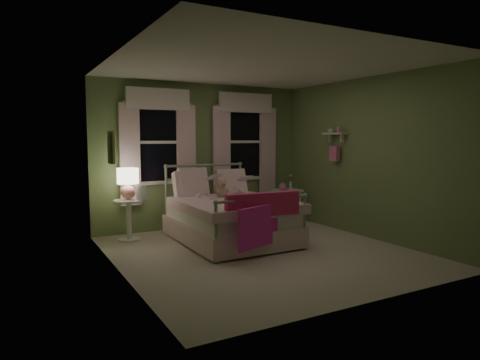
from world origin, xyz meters
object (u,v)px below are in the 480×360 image
child_left (202,179)px  table_lamp (128,181)px  nightstand_right (287,195)px  nightstand_left (129,214)px  bed (229,218)px  teddy_bear (222,189)px  child_right (233,181)px

child_left → table_lamp: size_ratio=1.62×
nightstand_right → nightstand_left: bearing=178.5°
nightstand_left → child_left: bearing=-19.0°
table_lamp → child_left: bearing=-19.0°
bed → table_lamp: 1.70m
bed → nightstand_right: 1.78m
bed → teddy_bear: size_ratio=6.50×
child_left → child_right: 0.56m
nightstand_left → table_lamp: (0.00, 0.00, 0.54)m
table_lamp → nightstand_right: table_lamp is taller
teddy_bear → nightstand_left: bearing=158.7°
bed → child_left: bearing=122.4°
child_right → teddy_bear: (-0.28, -0.16, -0.12)m
child_left → bed: bearing=124.9°
bed → table_lamp: bed is taller
child_right → nightstand_right: bearing=-162.8°
bed → table_lamp: (-1.38, 0.81, 0.58)m
child_right → nightstand_left: (-1.66, 0.38, -0.49)m
child_right → table_lamp: child_right is taller
nightstand_left → table_lamp: size_ratio=1.32×
bed → teddy_bear: bed is taller
table_lamp → teddy_bear: bearing=-21.3°
child_left → teddy_bear: (0.28, -0.16, -0.18)m
child_right → nightstand_right: (1.33, 0.30, -0.36)m
child_left → child_right: size_ratio=1.18×
bed → teddy_bear: (0.01, 0.27, 0.42)m
teddy_bear → nightstand_right: (1.61, 0.46, -0.24)m
child_left → nightstand_right: child_left is taller
nightstand_left → nightstand_right: 2.99m
teddy_bear → nightstand_left: size_ratio=0.48×
child_left → nightstand_right: (1.89, 0.30, -0.42)m
child_left → child_right: child_left is taller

